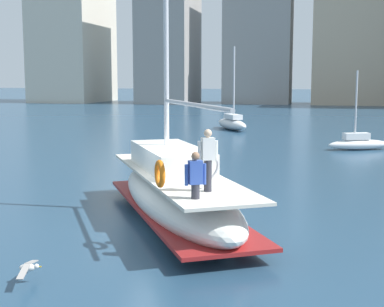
{
  "coord_description": "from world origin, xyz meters",
  "views": [
    {
      "loc": [
        4.3,
        -15.49,
        4.31
      ],
      "look_at": [
        0.13,
        2.44,
        1.8
      ],
      "focal_mm": 51.98,
      "sensor_mm": 36.0,
      "label": 1
    }
  ],
  "objects": [
    {
      "name": "ground_plane",
      "position": [
        0.0,
        0.0,
        0.0
      ],
      "size": [
        400.0,
        400.0,
        0.0
      ],
      "primitive_type": "plane",
      "color": "navy"
    },
    {
      "name": "main_sailboat",
      "position": [
        0.09,
        0.5,
        0.91
      ],
      "size": [
        6.91,
        9.5,
        13.49
      ],
      "color": "white",
      "rests_on": "ground"
    },
    {
      "name": "seagull",
      "position": [
        -1.63,
        -5.27,
        0.34
      ],
      "size": [
        0.49,
        1.18,
        0.17
      ],
      "color": "silver",
      "rests_on": "ground"
    },
    {
      "name": "moored_catamaran",
      "position": [
        -2.96,
        30.44,
        0.57
      ],
      "size": [
        3.92,
        5.54,
        6.86
      ],
      "color": "silver",
      "rests_on": "ground"
    },
    {
      "name": "moored_cutter_left",
      "position": [
        6.55,
        19.15,
        0.43
      ],
      "size": [
        3.93,
        2.36,
        4.75
      ],
      "color": "white",
      "rests_on": "ground"
    },
    {
      "name": "waterfront_buildings",
      "position": [
        1.15,
        77.7,
        11.95
      ],
      "size": [
        88.78,
        20.43,
        27.48
      ],
      "color": "beige",
      "rests_on": "ground"
    }
  ]
}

